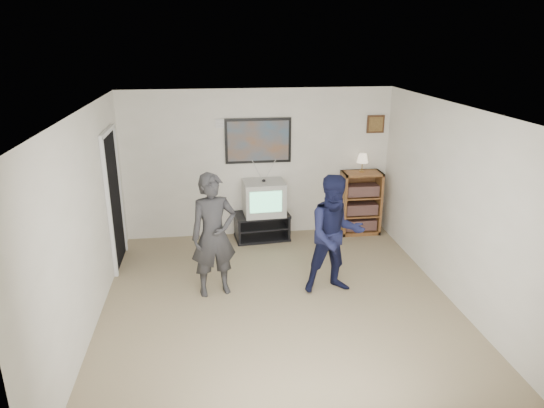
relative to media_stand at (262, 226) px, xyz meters
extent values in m
cube|color=#867855|center=(-0.02, -2.23, -0.23)|extent=(4.50, 5.00, 0.01)
cube|color=white|center=(-0.02, -2.23, 2.27)|extent=(4.50, 5.00, 0.01)
cube|color=silver|center=(-0.02, 0.27, 1.02)|extent=(4.50, 0.01, 2.50)
cube|color=silver|center=(-2.27, -2.23, 1.02)|extent=(0.01, 5.00, 2.50)
cube|color=silver|center=(2.23, -2.23, 1.02)|extent=(0.01, 5.00, 2.50)
cube|color=black|center=(0.00, 0.00, 0.21)|extent=(0.95, 0.58, 0.04)
cube|color=black|center=(0.00, 0.00, -0.21)|extent=(0.95, 0.58, 0.04)
cube|color=black|center=(-0.42, 0.00, 0.00)|extent=(0.08, 0.49, 0.45)
cube|color=black|center=(0.42, 0.00, 0.00)|extent=(0.08, 0.49, 0.45)
imported|color=#29292B|center=(-0.83, -1.75, 0.61)|extent=(0.68, 0.52, 1.67)
imported|color=#121533|center=(0.76, -1.90, 0.59)|extent=(0.82, 0.66, 1.62)
cube|color=white|center=(-0.84, -1.51, 1.04)|extent=(0.04, 0.12, 0.04)
cube|color=white|center=(0.79, -1.69, 0.75)|extent=(0.06, 0.11, 0.03)
cube|color=black|center=(-0.02, 0.25, 1.42)|extent=(1.10, 0.03, 0.75)
cube|color=white|center=(-0.57, 0.25, 1.72)|extent=(0.28, 0.02, 0.14)
cube|color=black|center=(1.98, 0.25, 1.65)|extent=(0.30, 0.03, 0.30)
cube|color=black|center=(-2.26, -0.63, 0.77)|extent=(0.03, 0.85, 2.00)
camera|label=1|loc=(-0.84, -7.62, 3.05)|focal=32.00mm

